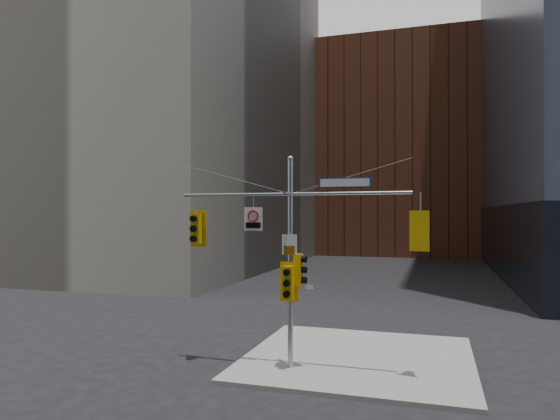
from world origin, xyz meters
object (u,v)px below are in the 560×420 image
Objects in this scene: traffic_light_west_arm at (196,229)px; traffic_light_east_arm at (421,231)px; traffic_light_pole_front at (288,282)px; regulatory_sign_arm at (253,218)px; street_sign_blade at (345,183)px; traffic_light_pole_side at (300,270)px; signal_assembly at (290,241)px.

traffic_light_west_arm is 1.05× the size of traffic_light_east_arm.
traffic_light_east_arm is at bearing 0.66° from traffic_light_west_arm.
traffic_light_pole_front is 1.64× the size of regulatory_sign_arm.
street_sign_blade is at bearing -2.32° from regulatory_sign_arm.
regulatory_sign_arm reaches higher than traffic_light_east_arm.
traffic_light_east_arm is 1.55× the size of regulatory_sign_arm.
traffic_light_pole_side is at bearing 10.33° from traffic_light_east_arm.
traffic_light_east_arm reaches higher than traffic_light_pole_front.
traffic_light_pole_front is (3.53, -0.28, -1.76)m from traffic_light_west_arm.
street_sign_blade is at bearing 0.10° from signal_assembly.
signal_assembly is 5.98× the size of traffic_light_pole_front.
traffic_light_pole_side is at bearing 0.59° from signal_assembly.
signal_assembly is at bearing -1.87° from regulatory_sign_arm.
street_sign_blade is (5.38, -0.01, 1.55)m from traffic_light_west_arm.
street_sign_blade is at bearing -85.19° from traffic_light_pole_side.
traffic_light_east_arm is 4.60m from traffic_light_pole_front.
street_sign_blade is at bearing 0.64° from traffic_light_west_arm.
street_sign_blade reaches higher than traffic_light_pole_side.
traffic_light_east_arm is 2.85m from street_sign_blade.
traffic_light_pole_front is at bearing -3.78° from traffic_light_west_arm.
street_sign_blade is (-2.39, 0.00, 1.55)m from traffic_light_east_arm.
signal_assembly is 1.40m from traffic_light_pole_front.
signal_assembly reaches higher than regulatory_sign_arm.
street_sign_blade is (1.85, 0.00, 1.93)m from signal_assembly.
traffic_light_west_arm is (-3.53, 0.01, 0.38)m from signal_assembly.
regulatory_sign_arm is at bearing 166.71° from traffic_light_pole_front.
signal_assembly is at bearing 87.11° from traffic_light_pole_front.
traffic_light_west_arm is at bearing 179.78° from signal_assembly.
signal_assembly is at bearing 0.53° from traffic_light_west_arm.
street_sign_blade reaches higher than traffic_light_west_arm.
signal_assembly is 6.02× the size of traffic_light_west_arm.
signal_assembly is 6.33× the size of traffic_light_east_arm.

